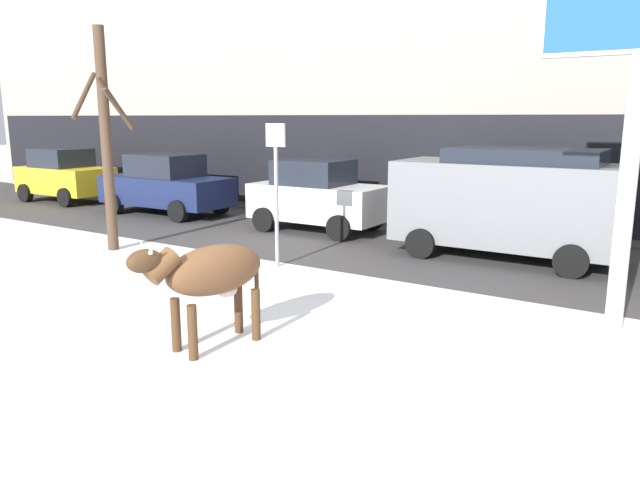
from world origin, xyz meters
TOP-DOWN VIEW (x-y plane):
  - ground_plane at (0.00, 0.00)m, footprint 120.00×120.00m
  - road_strip at (0.00, 7.44)m, footprint 60.00×5.60m
  - cow_brown at (-0.64, 0.44)m, footprint 0.90×1.94m
  - car_yellow_hatchback at (-14.48, 7.87)m, footprint 3.51×1.94m
  - car_navy_sedan at (-9.34, 7.81)m, footprint 4.21×2.01m
  - car_white_hatchback at (-3.94, 8.02)m, footprint 3.51×1.94m
  - car_grey_van at (1.13, 7.53)m, footprint 4.61×2.15m
  - pedestrian_near_billboard at (2.21, 10.51)m, footprint 0.36×0.24m
  - bare_tree_left_lot at (-6.57, 3.59)m, footprint 1.20×1.18m
  - street_sign at (-2.51, 4.34)m, footprint 0.44×0.08m

SIDE VIEW (x-z plane):
  - ground_plane at x=0.00m, z-range 0.00..0.00m
  - road_strip at x=0.00m, z-range 0.00..0.01m
  - pedestrian_near_billboard at x=2.21m, z-range 0.01..1.74m
  - car_navy_sedan at x=-9.34m, z-range -0.01..1.83m
  - car_yellow_hatchback at x=-14.48m, z-range 0.00..1.86m
  - car_white_hatchback at x=-3.94m, z-range 0.00..1.86m
  - cow_brown at x=-0.64m, z-range 0.22..1.76m
  - car_grey_van at x=1.13m, z-range 0.08..2.40m
  - street_sign at x=-2.51m, z-range 0.26..3.08m
  - bare_tree_left_lot at x=-6.57m, z-range 0.11..4.95m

